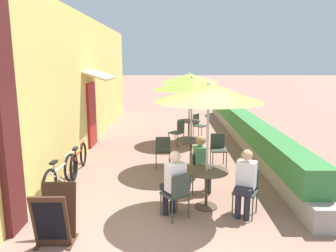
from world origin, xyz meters
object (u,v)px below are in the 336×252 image
cafe_chair_mid_right (163,149)px  bicycle_leaning (60,175)px  patio_umbrella_near (209,93)px  patio_umbrella_far (189,78)px  cafe_chair_near_back (196,169)px  cafe_chair_mid_left (218,147)px  cafe_chair_near_right (246,187)px  bicycle_second (79,160)px  patio_table_mid (191,147)px  cafe_chair_far_right (178,131)px  patio_umbrella_mid (192,84)px  seated_patron_near_left (174,181)px  coffee_cup_mid (191,139)px  seated_patron_near_right (245,180)px  patio_table_far (189,126)px  coffee_cup_near (210,167)px  menu_board (55,216)px  cafe_chair_far_left (198,124)px  seated_patron_near_back (202,162)px  cafe_chair_near_left (177,192)px  patio_table_near (207,180)px

cafe_chair_mid_right → bicycle_leaning: bearing=-148.3°
patio_umbrella_near → patio_umbrella_far: size_ratio=1.00×
cafe_chair_near_back → cafe_chair_mid_left: (0.73, 1.85, 0.00)m
cafe_chair_near_right → bicycle_second: (-3.72, 2.27, -0.18)m
patio_umbrella_near → patio_table_mid: bearing=93.3°
cafe_chair_far_right → patio_umbrella_mid: bearing=-135.1°
seated_patron_near_left → patio_umbrella_mid: 3.30m
cafe_chair_near_back → patio_umbrella_mid: 2.44m
cafe_chair_mid_right → coffee_cup_mid: bearing=-2.1°
seated_patron_near_right → patio_table_far: 5.67m
coffee_cup_near → patio_table_far: (-0.12, 5.17, -0.24)m
patio_table_far → menu_board: size_ratio=0.91×
patio_table_far → cafe_chair_far_left: size_ratio=0.93×
seated_patron_near_back → cafe_chair_near_left: bearing=-28.5°
patio_table_far → patio_umbrella_far: bearing=0.0°
patio_umbrella_far → seated_patron_near_right: bearing=-82.9°
coffee_cup_near → bicycle_leaning: 3.30m
patio_table_near → seated_patron_near_back: (-0.02, 0.75, 0.13)m
patio_umbrella_near → cafe_chair_mid_left: (0.60, 2.59, -1.70)m
patio_table_far → cafe_chair_near_right: bearing=-82.3°
cafe_chair_near_right → menu_board: size_ratio=0.97×
coffee_cup_near → patio_umbrella_near: bearing=-127.3°
patio_table_near → patio_umbrella_far: bearing=90.5°
cafe_chair_near_right → cafe_chair_mid_right: bearing=-33.2°
patio_table_near → patio_table_mid: (-0.15, 2.48, 0.00)m
bicycle_second → patio_umbrella_mid: bearing=6.1°
cafe_chair_near_right → seated_patron_near_right: bearing=90.0°
coffee_cup_mid → menu_board: bearing=-122.7°
patio_table_mid → patio_table_far: 2.79m
cafe_chair_mid_right → patio_table_far: bearing=71.3°
coffee_cup_near → patio_table_far: 5.18m
cafe_chair_mid_right → patio_table_near: bearing=-71.9°
patio_table_far → cafe_chair_mid_right: bearing=-106.3°
patio_table_near → seated_patron_near_left: 0.76m
patio_table_near → cafe_chair_mid_right: bearing=110.5°
menu_board → patio_table_far: bearing=68.8°
coffee_cup_near → patio_umbrella_mid: (-0.22, 2.38, 1.43)m
seated_patron_near_right → cafe_chair_mid_left: size_ratio=1.44×
seated_patron_near_left → menu_board: 2.06m
seated_patron_near_left → patio_table_mid: size_ratio=1.54×
coffee_cup_near → patio_table_mid: coffee_cup_near is taller
patio_umbrella_mid → cafe_chair_far_right: (-0.29, 2.14, -1.70)m
seated_patron_near_right → cafe_chair_mid_right: (-1.55, 2.73, -0.17)m
cafe_chair_near_left → cafe_chair_near_back: size_ratio=1.00×
seated_patron_near_right → cafe_chair_mid_right: seated_patron_near_right is taller
patio_table_near → coffee_cup_near: 0.27m
patio_table_near → menu_board: 2.79m
cafe_chair_near_back → patio_table_mid: cafe_chair_near_back is taller
cafe_chair_near_left → coffee_cup_mid: size_ratio=9.67×
seated_patron_near_right → coffee_cup_mid: 2.85m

